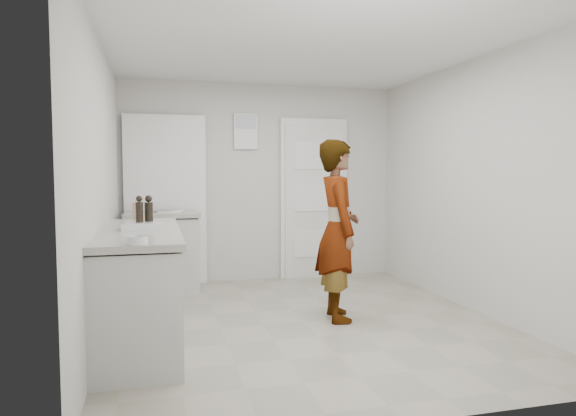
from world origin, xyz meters
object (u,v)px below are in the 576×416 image
object	(u,v)px
oil_cruet_b	(139,213)
spice_jar	(144,219)
egg_bowl	(137,240)
baking_dish	(141,226)
person	(338,230)
oil_cruet_a	(149,212)
cake_mix_box	(138,211)

from	to	relation	value
oil_cruet_b	spice_jar	bearing A→B (deg)	87.61
spice_jar	egg_bowl	distance (m)	1.39
oil_cruet_b	baking_dish	distance (m)	0.11
person	egg_bowl	bearing A→B (deg)	129.28
person	oil_cruet_a	world-z (taller)	person
person	egg_bowl	size ratio (longest dim) A/B	12.08
person	spice_jar	xyz separation A→B (m)	(-1.76, 0.26, 0.12)
oil_cruet_a	cake_mix_box	bearing A→B (deg)	97.91
cake_mix_box	baking_dish	bearing A→B (deg)	-83.37
cake_mix_box	oil_cruet_a	size ratio (longest dim) A/B	0.60
oil_cruet_a	egg_bowl	xyz separation A→B (m)	(-0.06, -0.96, -0.10)
spice_jar	oil_cruet_a	xyz separation A→B (m)	(0.05, -0.42, 0.09)
person	spice_jar	distance (m)	1.78
cake_mix_box	egg_bowl	bearing A→B (deg)	-85.08
oil_cruet_b	cake_mix_box	bearing A→B (deg)	92.72
spice_jar	oil_cruet_a	bearing A→B (deg)	-83.01
person	cake_mix_box	bearing A→B (deg)	76.78
cake_mix_box	egg_bowl	xyz separation A→B (m)	(0.05, -1.79, -0.05)
spice_jar	oil_cruet_b	world-z (taller)	oil_cruet_b
spice_jar	oil_cruet_b	xyz separation A→B (m)	(-0.02, -0.49, 0.09)
cake_mix_box	egg_bowl	distance (m)	1.79
oil_cruet_b	oil_cruet_a	bearing A→B (deg)	40.93
person	oil_cruet_b	distance (m)	1.80
spice_jar	person	bearing A→B (deg)	-8.52
cake_mix_box	egg_bowl	size ratio (longest dim) A/B	1.16
oil_cruet_a	baking_dish	bearing A→B (deg)	-122.45
egg_bowl	oil_cruet_b	bearing A→B (deg)	90.63
oil_cruet_a	baking_dish	xyz separation A→B (m)	(-0.06, -0.09, -0.10)
spice_jar	cake_mix_box	bearing A→B (deg)	98.88
spice_jar	egg_bowl	bearing A→B (deg)	-90.43
egg_bowl	person	bearing A→B (deg)	32.48
person	egg_bowl	world-z (taller)	person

